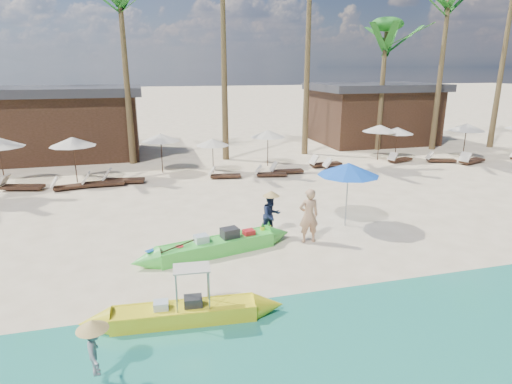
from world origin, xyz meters
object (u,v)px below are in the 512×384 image
object	(u,v)px
blue_umbrella	(348,169)
green_canoe	(216,246)
yellow_canoe	(185,313)
tourist	(309,216)

from	to	relation	value
blue_umbrella	green_canoe	bearing A→B (deg)	-166.62
blue_umbrella	yellow_canoe	bearing A→B (deg)	-143.38
green_canoe	blue_umbrella	xyz separation A→B (m)	(4.85, 1.15, 1.83)
tourist	green_canoe	bearing A→B (deg)	5.25
green_canoe	tourist	distance (m)	3.10
blue_umbrella	tourist	bearing A→B (deg)	-150.73
green_canoe	yellow_canoe	xyz separation A→B (m)	(-1.30, -3.42, -0.03)
tourist	blue_umbrella	distance (m)	2.40
green_canoe	tourist	size ratio (longest dim) A/B	3.17
green_canoe	yellow_canoe	distance (m)	3.66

